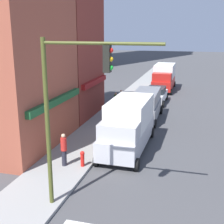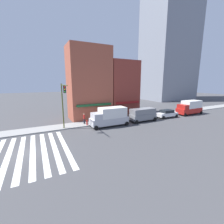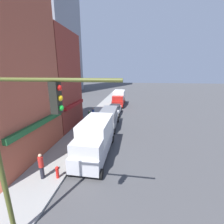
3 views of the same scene
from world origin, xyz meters
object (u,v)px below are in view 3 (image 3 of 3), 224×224
traffic_signal (19,141)px  pedestrian_red_jacket (41,166)px  fire_hydrant (57,172)px  box_truck_red (119,98)px  pedestrian_green_top (90,116)px  pedestrian_blue_shirt (93,114)px  van_grey (109,118)px  box_truck_silver (95,138)px  sedan_white (115,109)px

traffic_signal → pedestrian_red_jacket: size_ratio=3.89×
pedestrian_red_jacket → fire_hydrant: 1.08m
box_truck_red → pedestrian_green_top: (-12.16, 2.77, -0.51)m
traffic_signal → pedestrian_red_jacket: (3.49, 1.93, -3.57)m
pedestrian_green_top → pedestrian_red_jacket: bearing=-90.4°
box_truck_red → pedestrian_blue_shirt: 11.26m
pedestrian_green_top → box_truck_red: bearing=76.2°
van_grey → pedestrian_green_top: bearing=70.2°
box_truck_silver → van_grey: bearing=0.9°
fire_hydrant → box_truck_silver: bearing=-27.2°
box_truck_silver → pedestrian_red_jacket: box_truck_silver is taller
box_truck_red → pedestrian_red_jacket: box_truck_red is taller
pedestrian_green_top → fire_hydrant: 11.07m
traffic_signal → van_grey: bearing=-3.1°
box_truck_silver → van_grey: size_ratio=1.24×
sedan_white → pedestrian_red_jacket: bearing=172.1°
box_truck_silver → van_grey: (6.77, -0.00, -0.30)m
sedan_white → pedestrian_green_top: (-5.20, 2.77, 0.23)m
pedestrian_red_jacket → box_truck_silver: bearing=-59.2°
pedestrian_blue_shirt → pedestrian_green_top: bearing=-174.6°
box_truck_silver → box_truck_red: bearing=0.9°
pedestrian_green_top → pedestrian_blue_shirt: 1.23m
sedan_white → pedestrian_blue_shirt: 4.75m
traffic_signal → van_grey: 14.16m
pedestrian_blue_shirt → traffic_signal: bearing=-159.2°
box_truck_red → sedan_white: bearing=-179.9°
box_truck_red → pedestrian_red_jacket: 23.49m
van_grey → sedan_white: bearing=-1.2°
box_truck_red → pedestrian_blue_shirt: bearing=166.8°
traffic_signal → sedan_white: traffic_signal is taller
traffic_signal → pedestrian_blue_shirt: size_ratio=3.89×
sedan_white → pedestrian_red_jacket: size_ratio=2.51×
van_grey → pedestrian_blue_shirt: size_ratio=2.85×
box_truck_red → pedestrian_green_top: bearing=167.2°
van_grey → pedestrian_red_jacket: bearing=164.2°
box_truck_silver → pedestrian_red_jacket: (-3.47, 2.66, -0.51)m
sedan_white → van_grey: bearing=-178.7°
van_grey → fire_hydrant: 10.24m
traffic_signal → box_truck_silver: (6.97, -0.73, -3.05)m
pedestrian_green_top → fire_hydrant: (-11.01, -1.07, -0.46)m
sedan_white → box_truck_silver: bearing=-178.7°
pedestrian_green_top → sedan_white: bearing=60.9°
traffic_signal → pedestrian_red_jacket: traffic_signal is taller
van_grey → pedestrian_green_top: (0.93, 2.77, -0.21)m
pedestrian_red_jacket → fire_hydrant: (0.17, -0.96, -0.46)m
fire_hydrant → box_truck_red: bearing=-4.2°
pedestrian_green_top → pedestrian_red_jacket: 11.17m
pedestrian_blue_shirt → fire_hydrant: (-12.22, -0.89, -0.46)m
traffic_signal → fire_hydrant: (3.66, 0.97, -4.03)m
sedan_white → fire_hydrant: (-16.20, 1.70, -0.23)m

